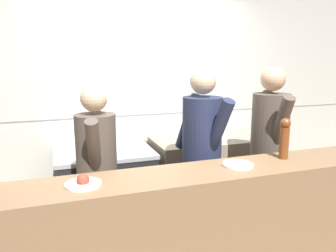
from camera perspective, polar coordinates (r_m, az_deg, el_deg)
The scene contains 13 objects.
wall_back_tiled at distance 3.84m, azimuth -4.47°, elevation 4.25°, with size 8.00×0.06×2.60m.
oven_range at distance 3.58m, azimuth -10.84°, elevation -10.88°, with size 0.99×0.71×0.86m.
prep_counter at distance 3.92m, azimuth 7.36°, elevation -8.55°, with size 1.33×0.65×0.90m.
pass_counter at distance 2.64m, azimuth 9.82°, elevation -17.75°, with size 3.09×0.45×1.01m.
stock_pot at distance 3.40m, azimuth -12.48°, elevation -3.11°, with size 0.28×0.28×0.15m.
mixing_bowl_steel at distance 3.84m, azimuth 9.23°, elevation -1.39°, with size 0.29×0.29×0.08m.
chefs_knife at distance 3.66m, azimuth 7.21°, elevation -2.48°, with size 0.38×0.13×0.02m.
plated_dish_main at distance 2.14m, azimuth -14.56°, elevation -9.52°, with size 0.23×0.23×0.08m.
plated_dish_appetiser at distance 2.49m, azimuth 12.05°, elevation -6.63°, with size 0.23×0.23×0.02m.
pepper_mill at distance 2.73m, azimuth 19.63°, elevation -1.92°, with size 0.08×0.08×0.33m.
chef_head_cook at distance 2.75m, azimuth -12.22°, elevation -7.82°, with size 0.38×0.70×1.59m.
chef_sous at distance 2.95m, azimuth 5.87°, elevation -4.87°, with size 0.42×0.75×1.71m.
chef_line at distance 3.29m, azimuth 17.15°, elevation -3.52°, with size 0.41×0.75×1.72m.
Camera 1 is at (-0.96, -2.32, 1.78)m, focal length 35.00 mm.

